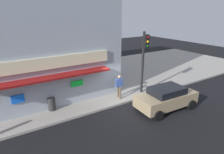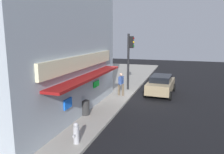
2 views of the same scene
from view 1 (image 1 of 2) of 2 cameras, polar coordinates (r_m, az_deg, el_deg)
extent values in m
plane|color=black|center=(13.73, 4.12, -7.68)|extent=(54.77, 54.77, 0.00)
cube|color=#A39E93|center=(18.27, -6.65, -0.59)|extent=(36.51, 11.53, 0.14)
cube|color=#9EA8B2|center=(16.15, -23.05, 12.12)|extent=(10.70, 8.74, 8.98)
cube|color=beige|center=(12.09, -18.35, 3.82)|extent=(8.13, 0.16, 0.72)
cube|color=maroon|center=(11.99, -17.52, -0.21)|extent=(7.70, 0.90, 0.12)
cube|color=blue|center=(12.42, -25.76, -5.78)|extent=(0.69, 0.08, 0.49)
cube|color=#19E53F|center=(13.11, -10.16, -1.84)|extent=(0.83, 0.08, 0.38)
cylinder|color=black|center=(14.59, 8.92, 4.02)|extent=(0.18, 0.18, 4.60)
cube|color=black|center=(14.08, 9.94, 10.19)|extent=(0.32, 0.28, 0.95)
sphere|color=maroon|center=(13.93, 10.43, 11.31)|extent=(0.18, 0.18, 0.18)
sphere|color=yellow|center=(13.97, 10.35, 10.09)|extent=(0.18, 0.18, 0.18)
sphere|color=#0F4C19|center=(14.02, 10.28, 8.88)|extent=(0.18, 0.18, 0.18)
cylinder|color=#2D2D2D|center=(12.96, -17.18, -7.50)|extent=(0.46, 0.46, 0.83)
cylinder|color=brown|center=(14.16, 1.75, -4.18)|extent=(0.18, 0.18, 0.89)
cylinder|color=brown|center=(13.87, 2.38, -4.68)|extent=(0.18, 0.18, 0.89)
cube|color=#334C8C|center=(13.74, 2.09, -1.64)|extent=(0.50, 0.30, 0.56)
sphere|color=tan|center=(13.60, 2.12, 0.02)|extent=(0.22, 0.22, 0.22)
cylinder|color=#334C8C|center=(13.65, 1.12, -1.91)|extent=(0.11, 0.11, 0.51)
cylinder|color=#334C8C|center=(13.86, 3.05, -1.59)|extent=(0.11, 0.11, 0.51)
cylinder|color=#59595B|center=(13.92, -28.58, -8.23)|extent=(0.50, 0.50, 0.38)
sphere|color=#195623|center=(13.73, -28.87, -6.54)|extent=(0.61, 0.61, 0.61)
cylinder|color=gray|center=(15.27, -6.13, -3.52)|extent=(0.41, 0.41, 0.39)
sphere|color=#195623|center=(15.10, -6.19, -1.86)|extent=(0.65, 0.65, 0.65)
cube|color=#9E8966|center=(13.18, 15.47, -6.19)|extent=(4.11, 1.96, 0.76)
cube|color=black|center=(12.95, 15.70, -3.79)|extent=(2.25, 1.59, 0.44)
cylinder|color=black|center=(14.83, 16.90, -5.05)|extent=(0.65, 0.25, 0.64)
cylinder|color=black|center=(13.81, 22.11, -7.50)|extent=(0.65, 0.25, 0.64)
cylinder|color=black|center=(13.07, 8.16, -7.72)|extent=(0.65, 0.25, 0.64)
cylinder|color=black|center=(11.91, 13.35, -10.90)|extent=(0.65, 0.25, 0.64)
camera|label=2|loc=(10.28, -81.74, -6.64)|focal=34.91mm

